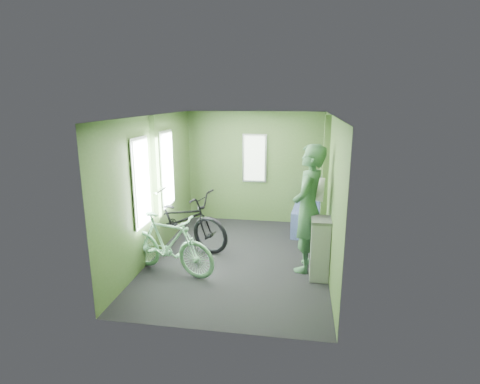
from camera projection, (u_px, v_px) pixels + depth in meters
The scene contains 6 objects.
room at pixel (237, 172), 5.84m from camera, with size 4.00×4.02×2.31m.
bicycle_black at pixel (180, 247), 6.63m from camera, with size 0.68×1.96×1.03m, color black.
bicycle_mint at pixel (170, 273), 5.64m from camera, with size 0.44×1.56×0.94m, color #81C499.
passenger at pixel (308, 209), 5.55m from camera, with size 0.64×0.80×1.93m.
waste_box at pixel (320, 249), 5.39m from camera, with size 0.27×0.37×0.90m, color gray.
bench_seat at pixel (309, 217), 7.28m from camera, with size 0.64×1.04×1.05m.
Camera 1 is at (0.93, -5.62, 2.56)m, focal length 28.00 mm.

